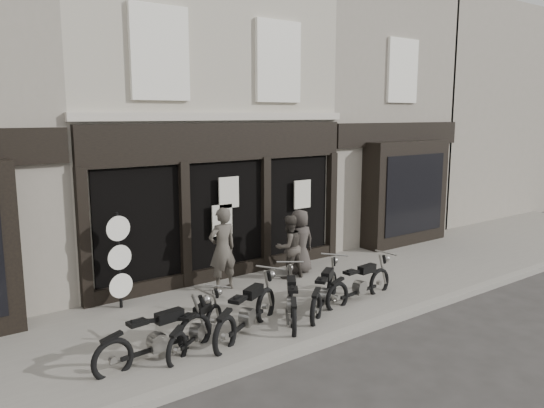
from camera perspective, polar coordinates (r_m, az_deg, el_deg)
ground_plane at (r=11.12m, az=3.35°, el=-12.02°), size 90.00×90.00×0.00m
pavement at (r=11.76m, az=0.49°, el=-10.47°), size 30.00×4.20×0.12m
kerb at (r=10.25m, az=7.98°, el=-13.66°), size 30.00×0.25×0.13m
central_building at (r=15.37m, az=-11.10°, el=9.37°), size 7.30×6.22×8.34m
neighbour_right at (r=18.97m, az=6.76°, el=9.37°), size 5.60×6.73×8.34m
filler_right at (r=25.33m, az=20.30°, el=9.03°), size 11.00×6.00×8.20m
motorcycle_0 at (r=9.18m, az=-12.23°, el=-14.20°), size 2.23×0.61×1.06m
motorcycle_1 at (r=9.60m, az=-8.06°, el=-13.31°), size 1.73×1.28×0.94m
motorcycle_2 at (r=9.97m, az=-2.67°, el=-11.91°), size 2.13×1.37×1.11m
motorcycle_3 at (r=10.70m, az=2.14°, el=-10.60°), size 1.46×1.82×1.01m
motorcycle_4 at (r=11.19m, az=5.69°, el=-9.64°), size 1.91×1.48×1.05m
motorcycle_5 at (r=11.80m, az=9.44°, el=-8.75°), size 2.14×0.58×1.02m
man_left at (r=12.14m, az=-5.36°, el=-4.84°), size 0.71×0.47×1.92m
man_centre at (r=13.00m, az=1.83°, el=-4.62°), size 0.78×0.62×1.56m
man_right at (r=13.41m, az=3.00°, el=-4.04°), size 0.86×0.61×1.63m
advert_sign_post at (r=11.40m, az=-16.08°, el=-6.32°), size 0.52×0.34×2.14m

